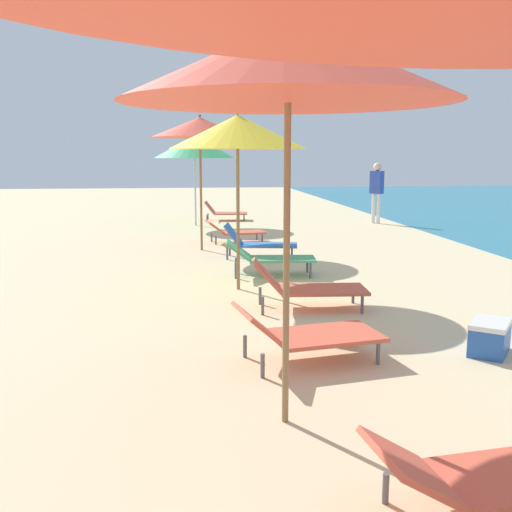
{
  "coord_description": "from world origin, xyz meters",
  "views": [
    {
      "loc": [
        -1.46,
        3.73,
        2.02
      ],
      "look_at": [
        -0.74,
        9.78,
        0.97
      ],
      "focal_mm": 41.32,
      "sensor_mm": 36.0,
      "label": 1
    }
  ],
  "objects": [
    {
      "name": "lounger_farthest_shoreside",
      "position": [
        -0.29,
        21.92,
        0.27
      ],
      "size": [
        1.36,
        0.75,
        0.59
      ],
      "rotation": [
        0.0,
        0.0,
        -0.09
      ],
      "color": "#D8593F",
      "rests_on": "ground"
    },
    {
      "name": "umbrella_fourth",
      "position": [
        -0.7,
        12.42,
        2.34
      ],
      "size": [
        2.01,
        2.01,
        2.64
      ],
      "color": "olive",
      "rests_on": "ground"
    },
    {
      "name": "cooler_box",
      "position": [
        1.61,
        9.21,
        0.17
      ],
      "size": [
        0.61,
        0.64,
        0.34
      ],
      "color": "#2659B2",
      "rests_on": "ground"
    },
    {
      "name": "lounger_fifth_shoreside",
      "position": [
        -0.36,
        17.26,
        0.26
      ],
      "size": [
        1.43,
        0.78,
        0.52
      ],
      "rotation": [
        0.0,
        0.0,
        0.16
      ],
      "color": "#D8593F",
      "rests_on": "ground"
    },
    {
      "name": "lounger_third_shoreside",
      "position": [
        -0.32,
        9.19,
        0.29
      ],
      "size": [
        1.52,
        0.92,
        0.59
      ],
      "rotation": [
        0.0,
        0.0,
        0.18
      ],
      "color": "#D8593F",
      "rests_on": "ground"
    },
    {
      "name": "lounger_fourth_inland",
      "position": [
        0.09,
        11.16,
        0.31
      ],
      "size": [
        1.52,
        0.73,
        0.65
      ],
      "rotation": [
        0.0,
        0.0,
        -0.06
      ],
      "color": "#D8593F",
      "rests_on": "ground"
    },
    {
      "name": "umbrella_farthest",
      "position": [
        -1.2,
        20.65,
        2.23
      ],
      "size": [
        2.28,
        2.28,
        2.6
      ],
      "color": "silver",
      "rests_on": "ground"
    },
    {
      "name": "person_walking_near",
      "position": [
        4.11,
        20.58,
        1.09
      ],
      "size": [
        0.4,
        0.42,
        1.78
      ],
      "rotation": [
        0.0,
        0.0,
        0.7
      ],
      "color": "silver",
      "rests_on": "ground"
    },
    {
      "name": "lounger_third_inland",
      "position": [
        0.23,
        6.61,
        0.24
      ],
      "size": [
        1.53,
        0.73,
        0.49
      ],
      "rotation": [
        0.0,
        0.0,
        0.12
      ],
      "color": "#D8593F",
      "rests_on": "ground"
    },
    {
      "name": "lounger_fifth_inland",
      "position": [
        -0.07,
        15.1,
        0.32
      ],
      "size": [
        1.5,
        0.82,
        0.68
      ],
      "rotation": [
        0.0,
        0.0,
        -0.18
      ],
      "color": "blue",
      "rests_on": "ground"
    },
    {
      "name": "lounger_fourth_shoreside",
      "position": [
        -0.09,
        13.38,
        0.32
      ],
      "size": [
        1.55,
        0.71,
        0.59
      ],
      "rotation": [
        0.0,
        0.0,
        -0.09
      ],
      "color": "#4CA572",
      "rests_on": "ground"
    },
    {
      "name": "umbrella_fifth",
      "position": [
        -1.15,
        16.21,
        2.57
      ],
      "size": [
        2.04,
        2.04,
        2.83
      ],
      "color": "olive",
      "rests_on": "ground"
    },
    {
      "name": "umbrella_third",
      "position": [
        -0.74,
        7.91,
        2.64
      ],
      "size": [
        2.38,
        2.38,
        2.98
      ],
      "color": "olive",
      "rests_on": "ground"
    }
  ]
}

